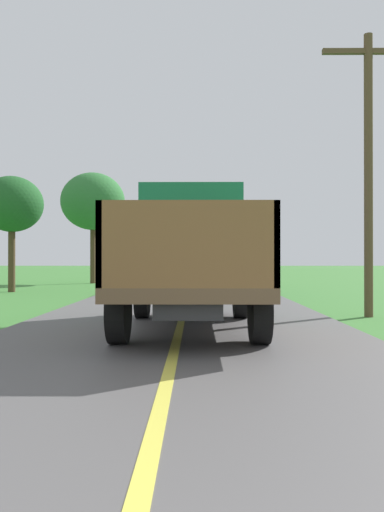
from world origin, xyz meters
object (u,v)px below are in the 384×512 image
Objects in this scene: banana_truck_near at (191,253)px; roadside_tree_mid_right at (12,205)px; banana_truck_far at (204,256)px; roadside_tree_near_left at (93,202)px; utility_pole_roadside at (368,162)px.

banana_truck_near is 1.24× the size of roadside_tree_mid_right.
banana_truck_far is at bearing 87.59° from banana_truck_near.
roadside_tree_near_left is (-5.56, 18.20, 3.01)m from banana_truck_near.
utility_pole_roadside reaches higher than roadside_tree_near_left.
banana_truck_far is 10.50m from roadside_tree_near_left.
banana_truck_far is 0.89× the size of utility_pole_roadside.
utility_pole_roadside is at bearing -59.43° from roadside_tree_near_left.
banana_truck_far is 0.96× the size of roadside_tree_near_left.
banana_truck_far is 8.11m from roadside_tree_mid_right.
utility_pole_roadside reaches higher than roadside_tree_mid_right.
banana_truck_near is at bearing -73.00° from roadside_tree_near_left.
roadside_tree_mid_right is (-7.38, 10.79, 2.07)m from banana_truck_near.
banana_truck_far is at bearing 113.96° from utility_pole_roadside.
banana_truck_far is at bearing -53.49° from roadside_tree_near_left.
banana_truck_far is (0.43, 10.11, -0.00)m from banana_truck_near.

